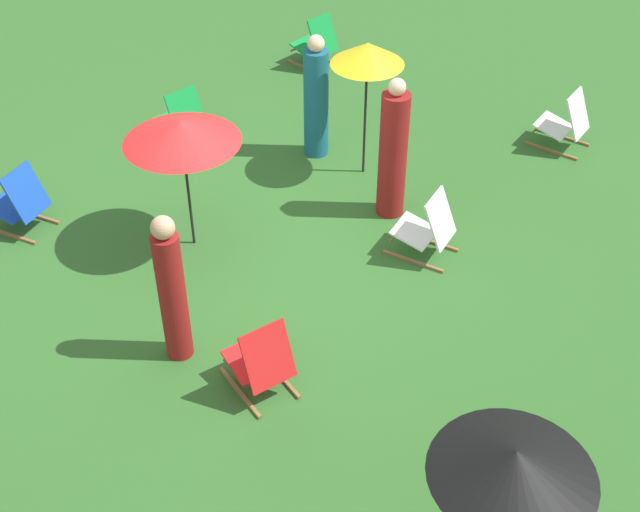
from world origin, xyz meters
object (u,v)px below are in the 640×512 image
object	(u,v)px
deckchair_4	(316,43)
person_2	(316,100)
umbrella_1	(181,131)
deckchair_11	(565,123)
deckchair_5	(427,228)
umbrella_0	(514,463)
person_0	(393,153)
deckchair_8	(261,361)
deckchair_3	(181,120)
deckchair_10	(20,202)
umbrella_2	(367,54)
person_1	(172,291)

from	to	relation	value
deckchair_4	person_2	size ratio (longest dim) A/B	0.49
umbrella_1	deckchair_4	bearing A→B (deg)	-157.68
deckchair_11	umbrella_1	size ratio (longest dim) A/B	0.50
deckchair_4	umbrella_1	bearing A→B (deg)	26.16
umbrella_1	person_2	xyz separation A→B (m)	(-2.47, -0.17, -0.72)
deckchair_4	person_2	world-z (taller)	person_2
deckchair_5	person_2	bearing A→B (deg)	-121.02
deckchair_4	deckchair_5	xyz separation A→B (m)	(2.93, 4.07, 0.00)
umbrella_0	person_0	bearing A→B (deg)	-135.43
deckchair_5	person_2	distance (m)	2.59
deckchair_8	umbrella_0	bearing A→B (deg)	98.09
deckchair_8	deckchair_3	bearing A→B (deg)	-107.73
umbrella_1	deckchair_10	bearing A→B (deg)	-58.90
umbrella_2	person_1	xyz separation A→B (m)	(3.85, 0.59, -0.85)
deckchair_3	umbrella_2	size ratio (longest dim) A/B	0.46
deckchair_4	deckchair_8	distance (m)	6.95
deckchair_5	deckchair_11	xyz separation A→B (m)	(-3.17, 0.12, 0.00)
deckchair_8	deckchair_10	distance (m)	3.97
person_1	person_2	xyz separation A→B (m)	(-3.82, -1.37, -0.02)
deckchair_4	deckchair_8	bearing A→B (deg)	39.14
umbrella_0	person_1	distance (m)	3.80
umbrella_0	person_2	size ratio (longest dim) A/B	0.97
deckchair_3	person_0	world-z (taller)	person_0
person_0	umbrella_2	bearing A→B (deg)	158.29
umbrella_1	umbrella_2	xyz separation A→B (m)	(-2.49, 0.62, 0.16)
deckchair_8	umbrella_1	xyz separation A→B (m)	(-1.18, -2.17, 1.15)
deckchair_5	deckchair_8	bearing A→B (deg)	-11.35
deckchair_11	deckchair_3	bearing A→B (deg)	-56.05
deckchair_3	person_2	distance (m)	1.91
deckchair_4	umbrella_0	bearing A→B (deg)	51.93
deckchair_4	person_0	xyz separation A→B (m)	(2.51, 3.26, 0.48)
deckchair_3	person_0	xyz separation A→B (m)	(-0.51, 3.15, 0.48)
umbrella_1	umbrella_2	bearing A→B (deg)	166.14
deckchair_3	deckchair_5	world-z (taller)	same
deckchair_10	person_2	size ratio (longest dim) A/B	0.50
deckchair_11	person_2	distance (m)	3.41
umbrella_0	person_1	size ratio (longest dim) A/B	0.97
deckchair_11	person_0	size ratio (longest dim) A/B	0.46
umbrella_0	umbrella_2	size ratio (longest dim) A/B	0.90
person_2	umbrella_1	bearing A→B (deg)	84.80
person_0	person_1	bearing A→B (deg)	-82.69
deckchair_11	person_0	distance (m)	2.94
umbrella_1	person_1	xyz separation A→B (m)	(1.35, 1.20, -0.69)
umbrella_0	deckchair_4	bearing A→B (deg)	-131.91
deckchair_4	person_1	distance (m)	6.61
deckchair_10	person_1	bearing A→B (deg)	70.14
deckchair_8	person_1	xyz separation A→B (m)	(0.17, -0.97, 0.45)
person_0	umbrella_0	bearing A→B (deg)	-34.50
deckchair_10	umbrella_2	xyz separation A→B (m)	(-3.58, 2.41, 1.31)
umbrella_1	deckchair_5	bearing A→B (deg)	125.07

